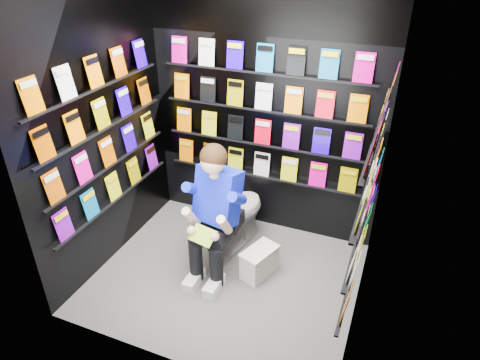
% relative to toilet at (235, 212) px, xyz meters
% --- Properties ---
extents(floor, '(2.40, 2.40, 0.00)m').
position_rel_toilet_xyz_m(floor, '(0.14, -0.55, -0.37)').
color(floor, '#5B5B59').
rests_on(floor, ground).
extents(wall_back, '(2.40, 0.04, 2.60)m').
position_rel_toilet_xyz_m(wall_back, '(0.14, 0.45, 0.93)').
color(wall_back, black).
rests_on(wall_back, floor).
extents(wall_front, '(2.40, 0.04, 2.60)m').
position_rel_toilet_xyz_m(wall_front, '(0.14, -1.55, 0.93)').
color(wall_front, black).
rests_on(wall_front, floor).
extents(wall_left, '(0.04, 2.00, 2.60)m').
position_rel_toilet_xyz_m(wall_left, '(-1.06, -0.55, 0.93)').
color(wall_left, black).
rests_on(wall_left, floor).
extents(wall_right, '(0.04, 2.00, 2.60)m').
position_rel_toilet_xyz_m(wall_right, '(1.34, -0.55, 0.93)').
color(wall_right, black).
rests_on(wall_right, floor).
extents(comics_back, '(2.10, 0.06, 1.37)m').
position_rel_toilet_xyz_m(comics_back, '(0.14, 0.42, 0.94)').
color(comics_back, red).
rests_on(comics_back, wall_back).
extents(comics_left, '(0.06, 1.70, 1.37)m').
position_rel_toilet_xyz_m(comics_left, '(-1.03, -0.55, 0.94)').
color(comics_left, red).
rests_on(comics_left, wall_left).
extents(comics_right, '(0.06, 1.70, 1.37)m').
position_rel_toilet_xyz_m(comics_right, '(1.31, -0.55, 0.94)').
color(comics_right, red).
rests_on(comics_right, wall_right).
extents(toilet, '(0.56, 0.82, 0.73)m').
position_rel_toilet_xyz_m(toilet, '(0.00, 0.00, 0.00)').
color(toilet, silver).
rests_on(toilet, floor).
extents(longbox, '(0.30, 0.40, 0.27)m').
position_rel_toilet_xyz_m(longbox, '(0.41, -0.40, -0.23)').
color(longbox, white).
rests_on(longbox, floor).
extents(longbox_lid, '(0.33, 0.42, 0.03)m').
position_rel_toilet_xyz_m(longbox_lid, '(0.41, -0.40, -0.09)').
color(longbox_lid, white).
rests_on(longbox_lid, longbox).
extents(reader, '(0.69, 0.88, 1.45)m').
position_rel_toilet_xyz_m(reader, '(0.00, -0.38, 0.42)').
color(reader, '#0615E5').
rests_on(reader, toilet).
extents(held_comic, '(0.26, 0.18, 0.10)m').
position_rel_toilet_xyz_m(held_comic, '(0.00, -0.73, 0.21)').
color(held_comic, green).
rests_on(held_comic, reader).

